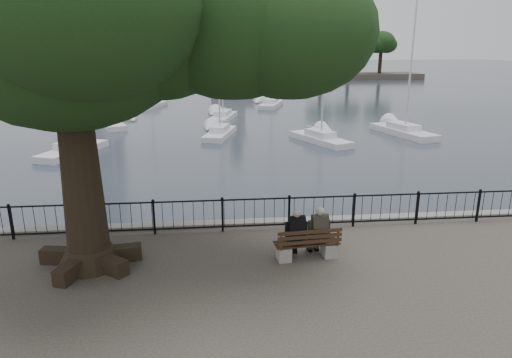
{
  "coord_description": "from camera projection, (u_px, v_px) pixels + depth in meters",
  "views": [
    {
      "loc": [
        -1.25,
        -10.2,
        5.34
      ],
      "look_at": [
        0.0,
        2.5,
        1.6
      ],
      "focal_mm": 32.0,
      "sensor_mm": 36.0,
      "label": 1
    }
  ],
  "objects": [
    {
      "name": "tree",
      "position": [
        105.0,
        11.0,
        10.11
      ],
      "size": [
        11.3,
        7.89,
        9.23
      ],
      "color": "black",
      "rests_on": "ground"
    },
    {
      "name": "sailboat_g",
      "position": [
        271.0,
        103.0,
        49.3
      ],
      "size": [
        3.48,
        6.26,
        11.8
      ],
      "color": "silver",
      "rests_on": "ground"
    },
    {
      "name": "sailboat_e",
      "position": [
        111.0,
        122.0,
        37.06
      ],
      "size": [
        3.27,
        5.41,
        12.13
      ],
      "color": "silver",
      "rests_on": "ground"
    },
    {
      "name": "railing",
      "position": [
        256.0,
        212.0,
        13.59
      ],
      "size": [
        22.06,
        0.06,
        1.0
      ],
      "color": "black",
      "rests_on": "ground"
    },
    {
      "name": "harbor",
      "position": [
        254.0,
        238.0,
        14.37
      ],
      "size": [
        260.0,
        260.0,
        1.2
      ],
      "color": "slate",
      "rests_on": "ground"
    },
    {
      "name": "sailboat_h",
      "position": [
        152.0,
        104.0,
        48.78
      ],
      "size": [
        3.07,
        5.44,
        11.55
      ],
      "color": "silver",
      "rests_on": "ground"
    },
    {
      "name": "sailboat_f",
      "position": [
        223.0,
        116.0,
        40.42
      ],
      "size": [
        2.91,
        5.87,
        12.32
      ],
      "color": "silver",
      "rests_on": "ground"
    },
    {
      "name": "sailboat_a",
      "position": [
        73.0,
        149.0,
        27.65
      ],
      "size": [
        3.29,
        5.54,
        10.19
      ],
      "color": "silver",
      "rests_on": "ground"
    },
    {
      "name": "bench",
      "position": [
        307.0,
        248.0,
        11.81
      ],
      "size": [
        1.73,
        0.66,
        0.89
      ],
      "color": "gray",
      "rests_on": "ground"
    },
    {
      "name": "far_shore",
      "position": [
        347.0,
        58.0,
        88.81
      ],
      "size": [
        30.0,
        8.6,
        9.18
      ],
      "color": "#39332D",
      "rests_on": "ground"
    },
    {
      "name": "person_right",
      "position": [
        318.0,
        233.0,
        11.87
      ],
      "size": [
        0.43,
        0.73,
        1.41
      ],
      "color": "black",
      "rests_on": "ground"
    },
    {
      "name": "sailboat_c",
      "position": [
        320.0,
        138.0,
        31.05
      ],
      "size": [
        3.53,
        5.59,
        9.69
      ],
      "color": "silver",
      "rests_on": "ground"
    },
    {
      "name": "person_left",
      "position": [
        295.0,
        235.0,
        11.75
      ],
      "size": [
        0.43,
        0.73,
        1.41
      ],
      "color": "black",
      "rests_on": "ground"
    },
    {
      "name": "sailboat_b",
      "position": [
        220.0,
        132.0,
        33.03
      ],
      "size": [
        2.68,
        5.28,
        11.53
      ],
      "color": "silver",
      "rests_on": "ground"
    },
    {
      "name": "lion_monument",
      "position": [
        235.0,
        78.0,
        58.85
      ],
      "size": [
        6.36,
        6.36,
        9.29
      ],
      "color": "slate",
      "rests_on": "ground"
    },
    {
      "name": "sailboat_d",
      "position": [
        403.0,
        130.0,
        33.63
      ],
      "size": [
        3.18,
        6.43,
        11.65
      ],
      "color": "silver",
      "rests_on": "ground"
    }
  ]
}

